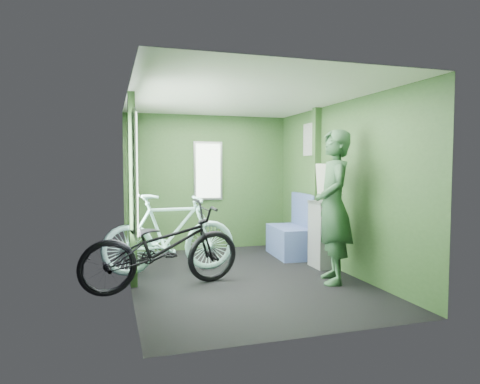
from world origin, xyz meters
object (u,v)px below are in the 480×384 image
(bicycle_mint, at_px, (170,273))
(passenger, at_px, (334,206))
(bench_seat, at_px, (292,238))
(waste_box, at_px, (323,234))
(bicycle_black, at_px, (164,289))

(bicycle_mint, distance_m, passenger, 2.33)
(passenger, height_order, bench_seat, passenger)
(waste_box, bearing_deg, passenger, -108.77)
(bicycle_black, relative_size, passenger, 1.01)
(bicycle_black, xyz_separation_m, waste_box, (2.30, 0.44, 0.47))
(bicycle_mint, height_order, waste_box, waste_box)
(bicycle_black, bearing_deg, bicycle_mint, -25.61)
(bicycle_black, distance_m, bench_seat, 2.54)
(passenger, distance_m, waste_box, 0.91)
(bicycle_black, distance_m, passenger, 2.27)
(passenger, height_order, waste_box, passenger)
(passenger, relative_size, bench_seat, 1.89)
(bicycle_black, bearing_deg, waste_box, -90.90)
(bicycle_black, relative_size, bench_seat, 1.92)
(bicycle_black, xyz_separation_m, passenger, (2.05, -0.30, 0.94))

